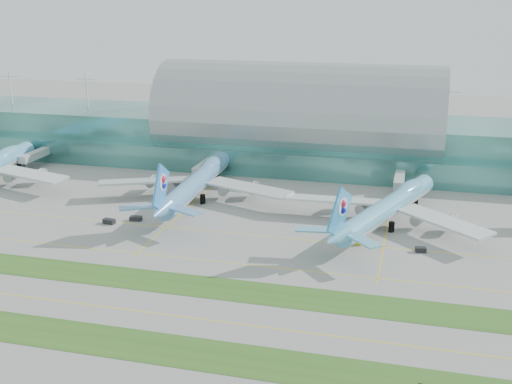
# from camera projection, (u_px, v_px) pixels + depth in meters

# --- Properties ---
(ground) EXTENTS (700.00, 700.00, 0.00)m
(ground) POSITION_uv_depth(u_px,v_px,m) (200.00, 290.00, 158.86)
(ground) COLOR gray
(ground) RESTS_ON ground
(terminal) EXTENTS (340.00, 69.10, 36.00)m
(terminal) POSITION_uv_depth(u_px,v_px,m) (299.00, 131.00, 273.75)
(terminal) COLOR #3D7A75
(terminal) RESTS_ON ground
(grass_strip_near) EXTENTS (420.00, 12.00, 0.08)m
(grass_strip_near) POSITION_uv_depth(u_px,v_px,m) (156.00, 348.00, 132.95)
(grass_strip_near) COLOR #2D591E
(grass_strip_near) RESTS_ON ground
(grass_strip_far) EXTENTS (420.00, 12.00, 0.08)m
(grass_strip_far) POSITION_uv_depth(u_px,v_px,m) (203.00, 287.00, 160.70)
(grass_strip_far) COLOR #2D591E
(grass_strip_far) RESTS_ON ground
(taxiline_b) EXTENTS (420.00, 0.35, 0.01)m
(taxiline_b) POSITION_uv_depth(u_px,v_px,m) (180.00, 316.00, 145.91)
(taxiline_b) COLOR yellow
(taxiline_b) RESTS_ON ground
(taxiline_c) EXTENTS (420.00, 0.35, 0.01)m
(taxiline_c) POSITION_uv_depth(u_px,v_px,m) (222.00, 262.00, 175.50)
(taxiline_c) COLOR yellow
(taxiline_c) RESTS_ON ground
(taxiline_d) EXTENTS (420.00, 0.35, 0.01)m
(taxiline_d) POSITION_uv_depth(u_px,v_px,m) (244.00, 234.00, 195.85)
(taxiline_d) COLOR yellow
(taxiline_d) RESTS_ON ground
(airliner_b) EXTENTS (71.25, 80.83, 22.26)m
(airliner_b) POSITION_uv_depth(u_px,v_px,m) (198.00, 180.00, 227.64)
(airliner_b) COLOR #5A92C6
(airliner_b) RESTS_ON ground
(airliner_c) EXTENTS (64.60, 75.20, 21.43)m
(airliner_c) POSITION_uv_depth(u_px,v_px,m) (389.00, 206.00, 201.30)
(airliner_c) COLOR #5EADD0
(airliner_c) RESTS_ON ground
(gse_c) EXTENTS (4.07, 2.55, 1.54)m
(gse_c) POSITION_uv_depth(u_px,v_px,m) (109.00, 221.00, 204.65)
(gse_c) COLOR black
(gse_c) RESTS_ON ground
(gse_d) EXTENTS (4.06, 2.58, 1.45)m
(gse_d) POSITION_uv_depth(u_px,v_px,m) (136.00, 218.00, 207.44)
(gse_d) COLOR black
(gse_d) RESTS_ON ground
(gse_e) EXTENTS (4.45, 2.21, 1.70)m
(gse_e) POSITION_uv_depth(u_px,v_px,m) (355.00, 241.00, 187.98)
(gse_e) COLOR #BEB70B
(gse_e) RESTS_ON ground
(gse_f) EXTENTS (3.27, 2.20, 1.45)m
(gse_f) POSITION_uv_depth(u_px,v_px,m) (421.00, 250.00, 182.07)
(gse_f) COLOR black
(gse_f) RESTS_ON ground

